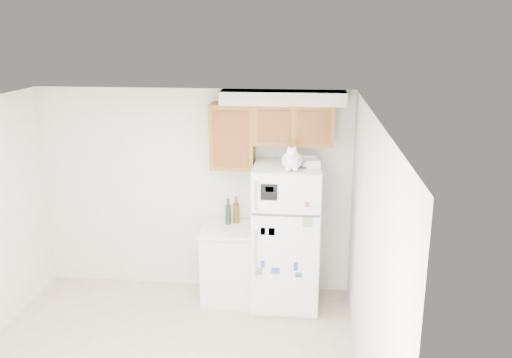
# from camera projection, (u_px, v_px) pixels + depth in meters

# --- Properties ---
(room_shell) EXTENTS (3.84, 4.04, 2.52)m
(room_shell) POSITION_uv_depth(u_px,v_px,m) (166.00, 203.00, 4.82)
(room_shell) COLOR silver
(room_shell) RESTS_ON ground_plane
(refrigerator) EXTENTS (0.76, 0.78, 1.70)m
(refrigerator) POSITION_uv_depth(u_px,v_px,m) (287.00, 237.00, 6.25)
(refrigerator) COLOR white
(refrigerator) RESTS_ON ground_plane
(base_counter) EXTENTS (0.64, 0.64, 0.92)m
(base_counter) POSITION_uv_depth(u_px,v_px,m) (229.00, 262.00, 6.49)
(base_counter) COLOR white
(base_counter) RESTS_ON ground_plane
(cat) EXTENTS (0.28, 0.41, 0.29)m
(cat) POSITION_uv_depth(u_px,v_px,m) (292.00, 160.00, 5.83)
(cat) COLOR white
(cat) RESTS_ON refrigerator
(storage_box_back) EXTENTS (0.19, 0.15, 0.10)m
(storage_box_back) POSITION_uv_depth(u_px,v_px,m) (308.00, 159.00, 6.10)
(storage_box_back) COLOR white
(storage_box_back) RESTS_ON refrigerator
(storage_box_front) EXTENTS (0.16, 0.12, 0.09)m
(storage_box_front) POSITION_uv_depth(u_px,v_px,m) (313.00, 164.00, 5.91)
(storage_box_front) COLOR white
(storage_box_front) RESTS_ON refrigerator
(bottle_green) EXTENTS (0.07, 0.07, 0.31)m
(bottle_green) POSITION_uv_depth(u_px,v_px,m) (228.00, 211.00, 6.42)
(bottle_green) COLOR #19381E
(bottle_green) RESTS_ON base_counter
(bottle_amber) EXTENTS (0.08, 0.08, 0.33)m
(bottle_amber) POSITION_uv_depth(u_px,v_px,m) (236.00, 210.00, 6.45)
(bottle_amber) COLOR #593814
(bottle_amber) RESTS_ON base_counter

